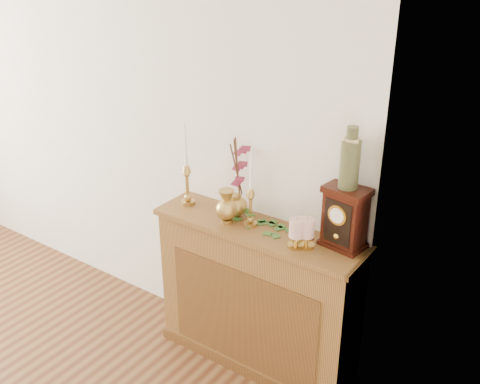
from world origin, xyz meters
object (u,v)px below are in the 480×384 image
Objects in this scene: candlestick_center at (251,201)px; mantel_clock at (345,218)px; bud_vase at (227,207)px; ceramic_vase at (350,161)px; ginger_jar at (240,178)px; candlestick_left at (187,178)px.

candlestick_center is 1.36× the size of mantel_clock.
ceramic_vase reaches higher than bud_vase.
ceramic_vase reaches higher than ginger_jar.
candlestick_left reaches higher than mantel_clock.
candlestick_center is 0.91× the size of ginger_jar.
candlestick_left is at bearing -167.78° from ginger_jar.
bud_vase is 0.65m from mantel_clock.
mantel_clock is (0.97, 0.07, -0.00)m from candlestick_left.
candlestick_left is 1.60× the size of ceramic_vase.
mantel_clock is at bearing 11.99° from bud_vase.
candlestick_left is at bearing 169.31° from bud_vase.
candlestick_center is at bearing -162.01° from mantel_clock.
ginger_jar is at bearing 91.83° from bud_vase.
ceramic_vase is at bearing 90.00° from mantel_clock.
candlestick_left is 1.02× the size of ginger_jar.
mantel_clock is (0.64, 0.14, 0.06)m from bud_vase.
ceramic_vase is (0.97, 0.08, 0.31)m from candlestick_left.
ceramic_vase reaches higher than mantel_clock.
candlestick_center reaches higher than bud_vase.
ginger_jar is at bearing -171.26° from mantel_clock.
mantel_clock is at bearing -98.53° from ceramic_vase.
bud_vase is (0.33, -0.06, -0.07)m from candlestick_left.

